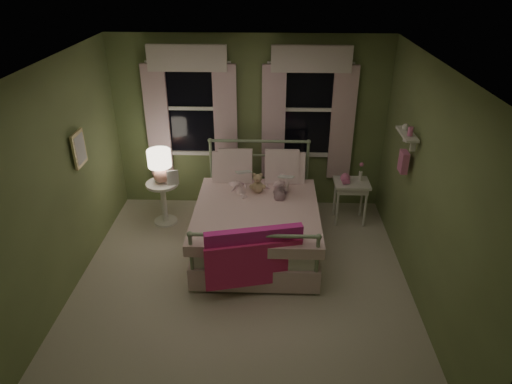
{
  "coord_description": "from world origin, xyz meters",
  "views": [
    {
      "loc": [
        0.32,
        -4.33,
        3.55
      ],
      "look_at": [
        0.15,
        0.53,
        1.0
      ],
      "focal_mm": 32.0,
      "sensor_mm": 36.0,
      "label": 1
    }
  ],
  "objects_px": {
    "teddy_bear": "(258,185)",
    "child_right": "(279,168)",
    "nightstand_left": "(163,197)",
    "table_lamp": "(160,163)",
    "bed": "(257,221)",
    "nightstand_right": "(351,188)",
    "child_left": "(237,170)"
  },
  "relations": [
    {
      "from": "teddy_bear",
      "to": "table_lamp",
      "type": "height_order",
      "value": "table_lamp"
    },
    {
      "from": "bed",
      "to": "teddy_bear",
      "type": "height_order",
      "value": "bed"
    },
    {
      "from": "child_right",
      "to": "nightstand_right",
      "type": "bearing_deg",
      "value": -165.33
    },
    {
      "from": "table_lamp",
      "to": "nightstand_left",
      "type": "bearing_deg",
      "value": 0.0
    },
    {
      "from": "bed",
      "to": "nightstand_left",
      "type": "height_order",
      "value": "bed"
    },
    {
      "from": "teddy_bear",
      "to": "table_lamp",
      "type": "bearing_deg",
      "value": 168.1
    },
    {
      "from": "table_lamp",
      "to": "nightstand_right",
      "type": "bearing_deg",
      "value": 2.65
    },
    {
      "from": "nightstand_left",
      "to": "table_lamp",
      "type": "xyz_separation_m",
      "value": [
        0.0,
        0.0,
        0.54
      ]
    },
    {
      "from": "bed",
      "to": "child_right",
      "type": "xyz_separation_m",
      "value": [
        0.28,
        0.42,
        0.58
      ]
    },
    {
      "from": "child_left",
      "to": "teddy_bear",
      "type": "xyz_separation_m",
      "value": [
        0.28,
        -0.16,
        -0.14
      ]
    },
    {
      "from": "teddy_bear",
      "to": "nightstand_right",
      "type": "bearing_deg",
      "value": 17.26
    },
    {
      "from": "child_left",
      "to": "table_lamp",
      "type": "bearing_deg",
      "value": -23.78
    },
    {
      "from": "child_left",
      "to": "nightstand_left",
      "type": "xyz_separation_m",
      "value": [
        -1.1,
        0.13,
        -0.51
      ]
    },
    {
      "from": "child_right",
      "to": "table_lamp",
      "type": "relative_size",
      "value": 1.62
    },
    {
      "from": "bed",
      "to": "teddy_bear",
      "type": "bearing_deg",
      "value": 90.0
    },
    {
      "from": "child_left",
      "to": "teddy_bear",
      "type": "distance_m",
      "value": 0.35
    },
    {
      "from": "table_lamp",
      "to": "teddy_bear",
      "type": "bearing_deg",
      "value": -11.9
    },
    {
      "from": "bed",
      "to": "table_lamp",
      "type": "relative_size",
      "value": 4.15
    },
    {
      "from": "child_right",
      "to": "nightstand_left",
      "type": "height_order",
      "value": "child_right"
    },
    {
      "from": "teddy_bear",
      "to": "child_right",
      "type": "bearing_deg",
      "value": 29.5
    },
    {
      "from": "child_right",
      "to": "nightstand_right",
      "type": "distance_m",
      "value": 1.17
    },
    {
      "from": "child_left",
      "to": "teddy_bear",
      "type": "relative_size",
      "value": 2.44
    },
    {
      "from": "bed",
      "to": "child_left",
      "type": "bearing_deg",
      "value": 123.6
    },
    {
      "from": "child_right",
      "to": "table_lamp",
      "type": "distance_m",
      "value": 1.66
    },
    {
      "from": "table_lamp",
      "to": "bed",
      "type": "bearing_deg",
      "value": -21.89
    },
    {
      "from": "child_left",
      "to": "child_right",
      "type": "distance_m",
      "value": 0.56
    },
    {
      "from": "child_right",
      "to": "teddy_bear",
      "type": "bearing_deg",
      "value": 30.5
    },
    {
      "from": "bed",
      "to": "child_right",
      "type": "relative_size",
      "value": 2.56
    },
    {
      "from": "bed",
      "to": "child_left",
      "type": "height_order",
      "value": "child_left"
    },
    {
      "from": "child_right",
      "to": "bed",
      "type": "bearing_deg",
      "value": 57.41
    },
    {
      "from": "child_left",
      "to": "nightstand_left",
      "type": "relative_size",
      "value": 1.12
    },
    {
      "from": "child_right",
      "to": "nightstand_right",
      "type": "xyz_separation_m",
      "value": [
        1.06,
        0.26,
        -0.42
      ]
    }
  ]
}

